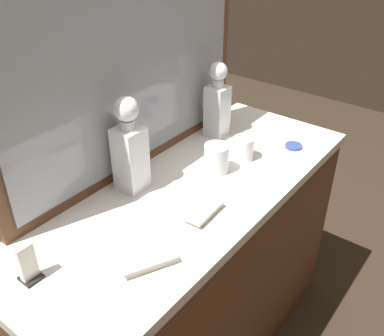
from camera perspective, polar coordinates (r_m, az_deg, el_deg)
The scene contains 10 objects.
dresser at distance 1.73m, azimuth 0.00°, elevation -14.33°, with size 1.38×0.53×0.85m.
dresser_mirror at distance 1.43m, azimuth -8.06°, elevation 13.72°, with size 1.08×0.03×0.77m.
crystal_decanter_far_right at distance 1.73m, azimuth 3.33°, elevation 7.99°, with size 0.08×0.08×0.30m.
crystal_decanter_front at distance 1.40m, azimuth -8.12°, elevation 1.90°, with size 0.09×0.09×0.32m.
crystal_tumbler_left at distance 1.52m, azimuth 3.19°, elevation 1.15°, with size 0.09×0.09×0.10m.
crystal_tumbler_rear at distance 1.61m, azimuth 6.78°, elevation 2.48°, with size 0.08×0.08×0.09m.
silver_brush_center at distance 1.17m, azimuth -5.71°, elevation -12.29°, with size 0.16×0.11×0.02m.
silver_brush_left at distance 1.33m, azimuth 1.58°, elevation -5.76°, with size 0.14×0.07×0.02m.
porcelain_dish at distance 1.73m, azimuth 13.17°, elevation 2.81°, with size 0.06×0.06×0.01m.
napkin_holder at distance 1.18m, azimuth -20.73°, elevation -11.85°, with size 0.05×0.05×0.11m.
Camera 1 is at (-0.94, -0.73, 1.68)m, focal length 40.68 mm.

